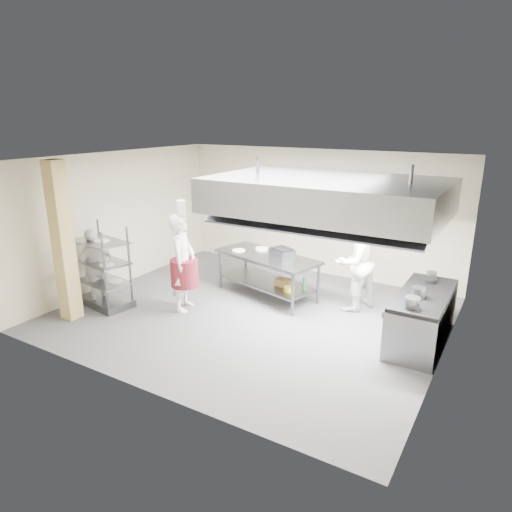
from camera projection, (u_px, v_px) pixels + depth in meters
The scene contains 23 objects.
floor at pixel (252, 314), 8.96m from camera, with size 7.00×7.00×0.00m, color #38383B.
ceiling at pixel (251, 159), 8.08m from camera, with size 7.00×7.00×0.00m, color silver.
wall_back at pixel (316, 212), 10.98m from camera, with size 7.00×7.00×0.00m, color #BFB497.
wall_left at pixel (118, 219), 10.23m from camera, with size 6.00×6.00×0.00m, color #BFB497.
wall_right at pixel (451, 272), 6.81m from camera, with size 6.00×6.00×0.00m, color #BFB497.
column at pixel (63, 242), 8.38m from camera, with size 0.30×0.30×3.00m, color tan.
exhaust_hood at pixel (327, 195), 7.95m from camera, with size 4.00×2.50×0.60m, color gray.
hood_strip_a at pixel (281, 208), 8.48m from camera, with size 1.60×0.12×0.04m, color white.
hood_strip_b at pixel (376, 219), 7.60m from camera, with size 1.60×0.12×0.04m, color white.
wall_shelf at pixel (389, 222), 9.97m from camera, with size 1.50×0.28×0.04m, color gray.
island at pixel (267, 275), 9.76m from camera, with size 2.30×0.96×0.91m, color slate, non-canonical shape.
island_worktop at pixel (267, 257), 9.63m from camera, with size 2.30×0.96×0.06m, color gray.
island_undershelf at pixel (267, 282), 9.80m from camera, with size 2.12×0.86×0.04m, color slate.
pass_rack at pixel (103, 266), 9.15m from camera, with size 1.12×0.65×1.67m, color slate, non-canonical shape.
cooking_range at pixel (421, 319), 7.74m from camera, with size 0.80×2.00×0.84m, color gray.
range_top at pixel (424, 295), 7.61m from camera, with size 0.78×1.96×0.06m, color black.
chef_head at pixel (183, 263), 8.92m from camera, with size 0.71×0.47×1.95m, color silver.
chef_line at pixel (355, 262), 8.95m from camera, with size 0.96×0.75×1.97m, color silver.
chef_plating at pixel (95, 267), 9.23m from camera, with size 0.93×0.39×1.59m, color white.
griddle at pixel (282, 254), 9.31m from camera, with size 0.45×0.35×0.22m, color slate.
wicker_basket at pixel (284, 283), 9.51m from camera, with size 0.35×0.24×0.15m, color olive.
stockpot at pixel (418, 292), 7.43m from camera, with size 0.23×0.23×0.16m, color gray.
plate_stack at pixel (105, 280), 9.24m from camera, with size 0.28×0.28×0.05m, color white.
Camera 1 is at (4.29, -7.02, 3.73)m, focal length 32.00 mm.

